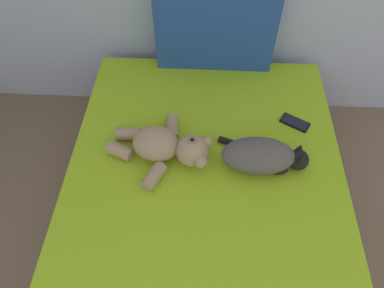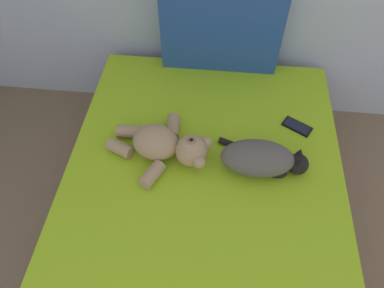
{
  "view_description": "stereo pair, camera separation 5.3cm",
  "coord_description": "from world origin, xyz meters",
  "px_view_note": "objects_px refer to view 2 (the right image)",
  "views": [
    {
      "loc": [
        1.72,
        2.53,
        1.87
      ],
      "look_at": [
        1.66,
        3.59,
        0.48
      ],
      "focal_mm": 33.28,
      "sensor_mm": 36.0,
      "label": 1
    },
    {
      "loc": [
        1.77,
        2.53,
        1.87
      ],
      "look_at": [
        1.66,
        3.59,
        0.48
      ],
      "focal_mm": 33.28,
      "sensor_mm": 36.0,
      "label": 2
    }
  ],
  "objects_px": {
    "cat": "(261,159)",
    "cell_phone": "(297,126)",
    "bed": "(199,232)",
    "teddy_bear": "(166,145)",
    "patterned_cushion": "(221,32)"
  },
  "relations": [
    {
      "from": "cat",
      "to": "teddy_bear",
      "type": "height_order",
      "value": "teddy_bear"
    },
    {
      "from": "cat",
      "to": "teddy_bear",
      "type": "relative_size",
      "value": 0.83
    },
    {
      "from": "cat",
      "to": "cell_phone",
      "type": "distance_m",
      "value": 0.34
    },
    {
      "from": "cat",
      "to": "teddy_bear",
      "type": "bearing_deg",
      "value": 175.82
    },
    {
      "from": "bed",
      "to": "teddy_bear",
      "type": "xyz_separation_m",
      "value": [
        -0.19,
        0.29,
        0.3
      ]
    },
    {
      "from": "teddy_bear",
      "to": "cat",
      "type": "bearing_deg",
      "value": -4.18
    },
    {
      "from": "bed",
      "to": "cell_phone",
      "type": "height_order",
      "value": "cell_phone"
    },
    {
      "from": "bed",
      "to": "cat",
      "type": "height_order",
      "value": "cat"
    },
    {
      "from": "teddy_bear",
      "to": "patterned_cushion",
      "type": "bearing_deg",
      "value": 72.8
    },
    {
      "from": "bed",
      "to": "cell_phone",
      "type": "bearing_deg",
      "value": 49.09
    },
    {
      "from": "bed",
      "to": "cat",
      "type": "distance_m",
      "value": 0.47
    },
    {
      "from": "teddy_bear",
      "to": "bed",
      "type": "bearing_deg",
      "value": -56.54
    },
    {
      "from": "bed",
      "to": "patterned_cushion",
      "type": "xyz_separation_m",
      "value": [
        0.02,
        0.98,
        0.46
      ]
    },
    {
      "from": "bed",
      "to": "teddy_bear",
      "type": "relative_size",
      "value": 4.11
    },
    {
      "from": "cell_phone",
      "to": "patterned_cushion",
      "type": "bearing_deg",
      "value": 134.05
    }
  ]
}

